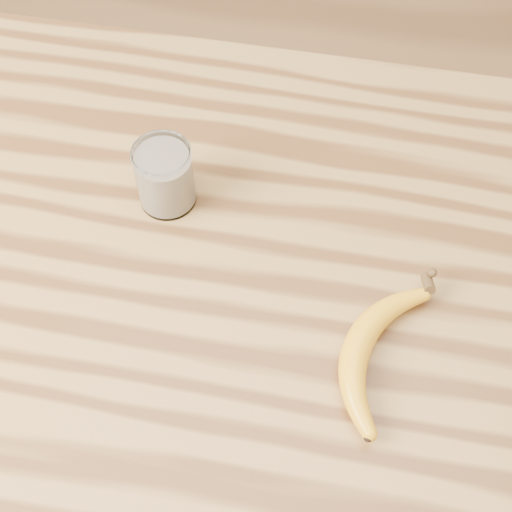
# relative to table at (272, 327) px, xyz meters

# --- Properties ---
(table) EXTENTS (1.20, 0.80, 0.90)m
(table) POSITION_rel_table_xyz_m (0.00, 0.00, 0.00)
(table) COLOR olive
(table) RESTS_ON ground
(smoothie_glass) EXTENTS (0.07, 0.07, 0.09)m
(smoothie_glass) POSITION_rel_table_xyz_m (-0.16, 0.09, 0.17)
(smoothie_glass) COLOR white
(smoothie_glass) RESTS_ON table
(banana) EXTENTS (0.16, 0.29, 0.03)m
(banana) POSITION_rel_table_xyz_m (0.11, -0.08, 0.15)
(banana) COLOR gold
(banana) RESTS_ON table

